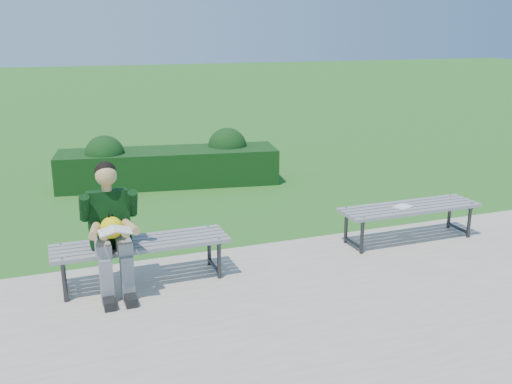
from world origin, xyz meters
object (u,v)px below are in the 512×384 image
Objects in this scene: hedge at (170,163)px; bench_left at (141,247)px; seated_boy at (111,225)px; paper_sheet at (403,207)px; bench_right at (409,210)px.

bench_left is (-1.15, -3.93, 0.05)m from hedge.
bench_left is 0.43m from seated_boy.
seated_boy is 4.98× the size of paper_sheet.
bench_right is (2.18, -3.85, 0.05)m from hedge.
seated_boy is at bearing -177.34° from bench_right.
paper_sheet is at bearing 2.73° from seated_boy.
paper_sheet is (3.24, 0.08, 0.06)m from bench_left.
hedge is 14.43× the size of paper_sheet.
bench_right is at bearing 2.66° from seated_boy.
hedge is at bearing 70.12° from seated_boy.
hedge is 4.38m from paper_sheet.
bench_left is 1.37× the size of seated_boy.
hedge is at bearing 118.42° from paper_sheet.
bench_left reaches higher than paper_sheet.
bench_left and bench_right have the same top height.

